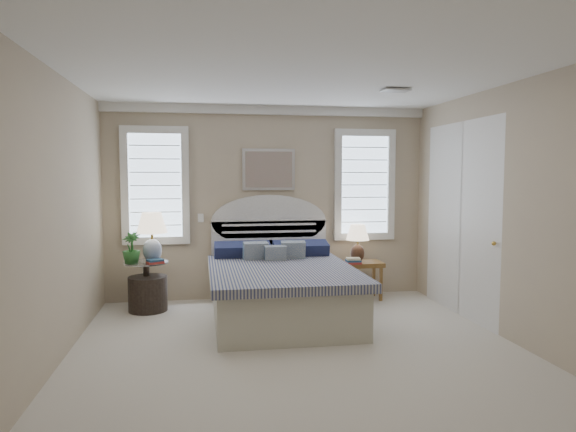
% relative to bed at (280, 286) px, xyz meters
% --- Properties ---
extents(floor, '(4.50, 5.00, 0.01)m').
position_rel_bed_xyz_m(floor, '(0.00, -1.46, -0.39)').
color(floor, beige).
rests_on(floor, ground).
extents(ceiling, '(4.50, 5.00, 0.01)m').
position_rel_bed_xyz_m(ceiling, '(0.00, -1.46, 2.31)').
color(ceiling, white).
rests_on(ceiling, wall_back).
extents(wall_back, '(4.50, 0.02, 2.70)m').
position_rel_bed_xyz_m(wall_back, '(0.00, 1.04, 0.96)').
color(wall_back, '#BEAD8F').
rests_on(wall_back, floor).
extents(wall_left, '(0.02, 5.00, 2.70)m').
position_rel_bed_xyz_m(wall_left, '(-2.25, -1.46, 0.96)').
color(wall_left, '#BEAD8F').
rests_on(wall_left, floor).
extents(wall_right, '(0.02, 5.00, 2.70)m').
position_rel_bed_xyz_m(wall_right, '(2.25, -1.46, 0.96)').
color(wall_right, '#BEAD8F').
rests_on(wall_right, floor).
extents(crown_molding, '(4.50, 0.08, 0.12)m').
position_rel_bed_xyz_m(crown_molding, '(0.00, 1.00, 2.25)').
color(crown_molding, white).
rests_on(crown_molding, wall_back).
extents(hvac_vent, '(0.30, 0.20, 0.02)m').
position_rel_bed_xyz_m(hvac_vent, '(1.20, -0.66, 2.29)').
color(hvac_vent, '#B2B2B2').
rests_on(hvac_vent, ceiling).
extents(switch_plate, '(0.08, 0.01, 0.12)m').
position_rel_bed_xyz_m(switch_plate, '(-0.95, 1.03, 0.76)').
color(switch_plate, white).
rests_on(switch_plate, wall_back).
extents(window_left, '(0.90, 0.06, 1.60)m').
position_rel_bed_xyz_m(window_left, '(-1.55, 1.02, 1.21)').
color(window_left, silver).
rests_on(window_left, wall_back).
extents(window_right, '(0.90, 0.06, 1.60)m').
position_rel_bed_xyz_m(window_right, '(1.40, 1.02, 1.21)').
color(window_right, silver).
rests_on(window_right, wall_back).
extents(painting, '(0.74, 0.04, 0.58)m').
position_rel_bed_xyz_m(painting, '(0.00, 1.00, 1.43)').
color(painting, silver).
rests_on(painting, wall_back).
extents(closet_door, '(0.02, 1.80, 2.40)m').
position_rel_bed_xyz_m(closet_door, '(2.23, -0.26, 0.81)').
color(closet_door, white).
rests_on(closet_door, floor).
extents(bed, '(1.72, 2.28, 1.47)m').
position_rel_bed_xyz_m(bed, '(0.00, 0.00, 0.00)').
color(bed, beige).
rests_on(bed, floor).
extents(side_table_left, '(0.56, 0.56, 0.63)m').
position_rel_bed_xyz_m(side_table_left, '(-1.65, 0.59, 0.00)').
color(side_table_left, black).
rests_on(side_table_left, floor).
extents(nightstand_right, '(0.50, 0.40, 0.53)m').
position_rel_bed_xyz_m(nightstand_right, '(1.30, 0.69, 0.00)').
color(nightstand_right, brown).
rests_on(nightstand_right, floor).
extents(floor_pot, '(0.59, 0.59, 0.45)m').
position_rel_bed_xyz_m(floor_pot, '(-1.63, 0.54, -0.16)').
color(floor_pot, black).
rests_on(floor_pot, floor).
extents(lamp_left, '(0.47, 0.47, 0.64)m').
position_rel_bed_xyz_m(lamp_left, '(-1.57, 0.61, 0.64)').
color(lamp_left, silver).
rests_on(lamp_left, side_table_left).
extents(lamp_right, '(0.39, 0.39, 0.53)m').
position_rel_bed_xyz_m(lamp_right, '(1.22, 0.73, 0.47)').
color(lamp_right, black).
rests_on(lamp_right, nightstand_right).
extents(potted_plant, '(0.29, 0.29, 0.40)m').
position_rel_bed_xyz_m(potted_plant, '(-1.81, 0.49, 0.44)').
color(potted_plant, '#356C2B').
rests_on(potted_plant, side_table_left).
extents(books_left, '(0.23, 0.20, 0.05)m').
position_rel_bed_xyz_m(books_left, '(-1.52, 0.44, 0.27)').
color(books_left, '#A62E29').
rests_on(books_left, side_table_left).
extents(books_right, '(0.21, 0.16, 0.08)m').
position_rel_bed_xyz_m(books_right, '(1.10, 0.54, 0.18)').
color(books_right, '#A62E29').
rests_on(books_right, nightstand_right).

